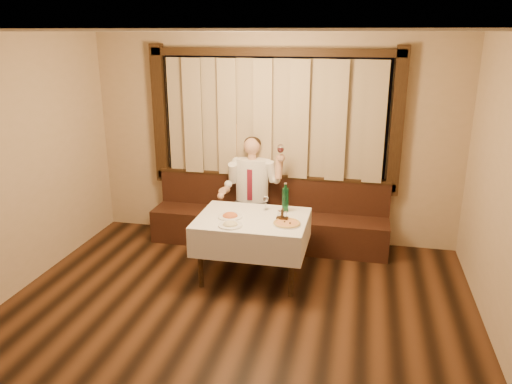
% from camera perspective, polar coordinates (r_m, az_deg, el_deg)
% --- Properties ---
extents(room, '(5.01, 6.01, 2.81)m').
position_cam_1_polar(room, '(4.86, -2.36, 2.33)').
color(room, black).
rests_on(room, ground).
extents(banquette, '(3.20, 0.61, 0.94)m').
position_cam_1_polar(banquette, '(6.86, 1.48, -3.43)').
color(banquette, black).
rests_on(banquette, ground).
extents(dining_table, '(1.27, 0.97, 0.76)m').
position_cam_1_polar(dining_table, '(5.80, -0.42, -3.88)').
color(dining_table, black).
rests_on(dining_table, ground).
extents(pizza, '(0.32, 0.32, 0.03)m').
position_cam_1_polar(pizza, '(5.55, 3.54, -3.59)').
color(pizza, white).
rests_on(pizza, dining_table).
extents(pasta_red, '(0.28, 0.28, 0.10)m').
position_cam_1_polar(pasta_red, '(5.75, -2.98, -2.54)').
color(pasta_red, white).
rests_on(pasta_red, dining_table).
extents(pasta_cream, '(0.27, 0.27, 0.09)m').
position_cam_1_polar(pasta_cream, '(5.50, -2.96, -3.53)').
color(pasta_cream, white).
rests_on(pasta_cream, dining_table).
extents(green_bottle, '(0.08, 0.08, 0.36)m').
position_cam_1_polar(green_bottle, '(5.90, 3.37, -0.86)').
color(green_bottle, '#11532C').
rests_on(green_bottle, dining_table).
extents(table_wine_glass, '(0.07, 0.07, 0.18)m').
position_cam_1_polar(table_wine_glass, '(5.96, 1.12, -0.86)').
color(table_wine_glass, white).
rests_on(table_wine_glass, dining_table).
extents(cruet_caddy, '(0.13, 0.07, 0.14)m').
position_cam_1_polar(cruet_caddy, '(5.66, 3.02, -2.80)').
color(cruet_caddy, black).
rests_on(cruet_caddy, dining_table).
extents(seated_man, '(0.83, 0.62, 1.48)m').
position_cam_1_polar(seated_man, '(6.64, -0.55, 0.81)').
color(seated_man, black).
rests_on(seated_man, ground).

